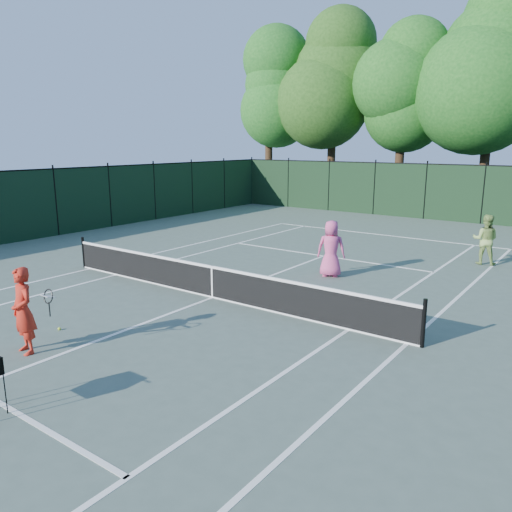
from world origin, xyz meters
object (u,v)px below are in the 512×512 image
Objects in this scene: player_pink at (331,249)px; loose_ball_midcourt at (59,329)px; player_green at (485,240)px; coach at (23,311)px.

player_pink reaches higher than loose_ball_midcourt.
player_green is 14.06m from loose_ball_midcourt.
player_green is at bearing -150.62° from player_pink.
loose_ball_midcourt is at bearing 126.71° from coach.
player_green is 25.84× the size of loose_ball_midcourt.
loose_ball_midcourt is (-0.58, 1.10, -0.86)m from coach.
coach is at bearing 59.70° from player_green.
coach reaches higher than player_green.
player_pink is (2.21, 8.95, 0.01)m from coach.
player_pink is at bearing 84.87° from coach.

